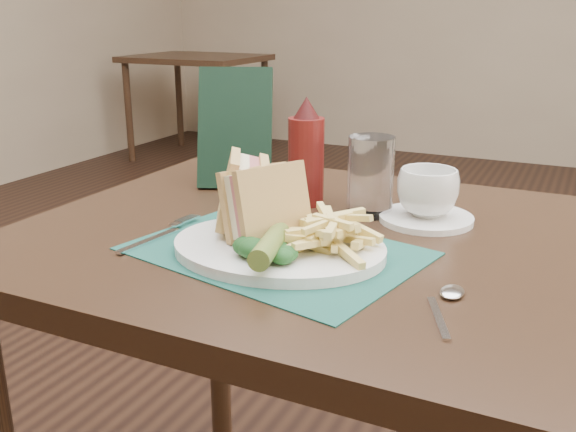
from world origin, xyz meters
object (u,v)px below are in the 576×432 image
object	(u,v)px
placemat	(276,251)
check_presenter	(235,128)
table_bg_left	(198,108)
sandwich_half_b	(257,199)
plate	(279,248)
sandwich_half_a	(228,192)
drinking_glass	(371,176)
saucer	(426,218)
coffee_cup	(428,192)
ketchup_bottle	(306,151)

from	to	relation	value
placemat	check_presenter	bearing A→B (deg)	128.70
table_bg_left	sandwich_half_b	size ratio (longest dim) A/B	8.22
plate	sandwich_half_b	bearing A→B (deg)	156.23
sandwich_half_a	drinking_glass	bearing A→B (deg)	25.31
plate	saucer	xyz separation A→B (m)	(0.15, 0.23, -0.00)
plate	saucer	size ratio (longest dim) A/B	2.00
coffee_cup	drinking_glass	size ratio (longest dim) A/B	0.74
coffee_cup	ketchup_bottle	distance (m)	0.22
sandwich_half_a	drinking_glass	size ratio (longest dim) A/B	0.85
plate	sandwich_half_a	xyz separation A→B (m)	(-0.09, 0.02, 0.06)
table_bg_left	plate	size ratio (longest dim) A/B	3.00
sandwich_half_a	sandwich_half_b	world-z (taller)	sandwich_half_a
placemat	saucer	bearing A→B (deg)	55.30
check_presenter	sandwich_half_b	bearing A→B (deg)	-77.37
coffee_cup	saucer	bearing A→B (deg)	0.00
sandwich_half_a	placemat	bearing A→B (deg)	-40.30
sandwich_half_b	ketchup_bottle	bearing A→B (deg)	124.29
saucer	ketchup_bottle	size ratio (longest dim) A/B	0.81
table_bg_left	placemat	world-z (taller)	placemat
placemat	coffee_cup	xyz separation A→B (m)	(0.16, 0.23, 0.05)
placemat	ketchup_bottle	size ratio (longest dim) A/B	2.07
plate	sandwich_half_b	distance (m)	0.08
table_bg_left	sandwich_half_a	xyz separation A→B (m)	(2.19, -3.22, 0.45)
sandwich_half_b	saucer	size ratio (longest dim) A/B	0.73
sandwich_half_b	saucer	world-z (taller)	sandwich_half_b
plate	ketchup_bottle	xyz separation A→B (m)	(-0.07, 0.24, 0.08)
plate	check_presenter	size ratio (longest dim) A/B	1.32
coffee_cup	sandwich_half_b	bearing A→B (deg)	-130.92
plate	saucer	bearing A→B (deg)	52.05
table_bg_left	coffee_cup	world-z (taller)	coffee_cup
sandwich_half_a	ketchup_bottle	distance (m)	0.22
saucer	coffee_cup	world-z (taller)	coffee_cup
check_presenter	ketchup_bottle	bearing A→B (deg)	-40.17
placemat	sandwich_half_a	bearing A→B (deg)	169.03
placemat	plate	bearing A→B (deg)	-40.00
saucer	sandwich_half_a	bearing A→B (deg)	-139.07
sandwich_half_a	check_presenter	size ratio (longest dim) A/B	0.49
sandwich_half_b	sandwich_half_a	bearing A→B (deg)	-162.23
placemat	ketchup_bottle	distance (m)	0.26
sandwich_half_a	coffee_cup	distance (m)	0.32
table_bg_left	sandwich_half_a	distance (m)	3.92
saucer	drinking_glass	xyz separation A→B (m)	(-0.09, -0.00, 0.06)
coffee_cup	sandwich_half_a	bearing A→B (deg)	-139.07
saucer	ketchup_bottle	xyz separation A→B (m)	(-0.21, 0.01, 0.09)
check_presenter	coffee_cup	bearing A→B (deg)	-31.45
saucer	ketchup_bottle	bearing A→B (deg)	178.34
sandwich_half_b	saucer	xyz separation A→B (m)	(0.19, 0.22, -0.07)
table_bg_left	sandwich_half_a	bearing A→B (deg)	-55.80
plate	sandwich_half_a	world-z (taller)	sandwich_half_a
sandwich_half_b	drinking_glass	bearing A→B (deg)	94.24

